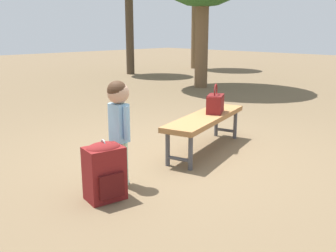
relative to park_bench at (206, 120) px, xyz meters
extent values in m
plane|color=brown|center=(0.40, -0.11, -0.39)|extent=(40.00, 40.00, 0.00)
cube|color=#9E6B3D|center=(0.00, 0.00, 0.03)|extent=(1.65, 0.81, 0.06)
cylinder|color=#47474C|center=(0.64, 0.32, -0.20)|extent=(0.05, 0.05, 0.39)
cylinder|color=#47474C|center=(0.71, 0.05, -0.20)|extent=(0.05, 0.05, 0.39)
cylinder|color=#47474C|center=(-0.71, -0.05, -0.20)|extent=(0.05, 0.05, 0.39)
cylinder|color=#47474C|center=(-0.64, -0.32, -0.20)|extent=(0.05, 0.05, 0.39)
cylinder|color=#47474C|center=(0.67, 0.19, -0.29)|extent=(0.11, 0.28, 0.04)
cylinder|color=#47474C|center=(-0.67, -0.19, -0.29)|extent=(0.11, 0.28, 0.04)
cube|color=maroon|center=(-0.21, -0.02, 0.17)|extent=(0.37, 0.31, 0.22)
cube|color=#561313|center=(-0.21, -0.02, 0.27)|extent=(0.34, 0.30, 0.02)
torus|color=maroon|center=(-0.21, -0.02, 0.33)|extent=(0.18, 0.11, 0.20)
cylinder|color=#B2D8B2|center=(1.40, 0.04, -0.18)|extent=(0.08, 0.08, 0.43)
cylinder|color=#B2D8B2|center=(1.40, 0.14, -0.18)|extent=(0.08, 0.08, 0.43)
ellipsoid|color=white|center=(1.38, 0.04, -0.37)|extent=(0.09, 0.05, 0.04)
ellipsoid|color=white|center=(1.38, 0.14, -0.37)|extent=(0.09, 0.05, 0.04)
cube|color=#8CBFE5|center=(1.40, 0.09, 0.22)|extent=(0.14, 0.16, 0.37)
cylinder|color=#8CBFE5|center=(1.40, -0.02, 0.24)|extent=(0.06, 0.06, 0.31)
cylinder|color=#8CBFE5|center=(1.39, 0.20, 0.24)|extent=(0.06, 0.06, 0.31)
sphere|color=tan|center=(1.40, 0.09, 0.51)|extent=(0.20, 0.20, 0.20)
sphere|color=#3F2819|center=(1.41, 0.09, 0.53)|extent=(0.19, 0.19, 0.19)
cube|color=maroon|center=(1.71, 0.26, -0.15)|extent=(0.37, 0.30, 0.48)
ellipsoid|color=maroon|center=(1.71, 0.26, 0.08)|extent=(0.35, 0.28, 0.11)
cube|color=#4A1010|center=(1.73, 0.39, -0.22)|extent=(0.23, 0.07, 0.22)
cube|color=#4A1010|center=(1.61, 0.14, -0.15)|extent=(0.06, 0.03, 0.41)
cube|color=#4A1010|center=(1.76, 0.12, -0.15)|extent=(0.06, 0.03, 0.41)
torus|color=#B2B2B7|center=(1.71, 0.26, 0.12)|extent=(0.03, 0.08, 0.08)
cylinder|color=#473828|center=(-4.79, -7.20, 1.14)|extent=(0.27, 0.27, 3.07)
cylinder|color=brown|center=(-4.13, -3.53, 0.92)|extent=(0.33, 0.33, 2.63)
cylinder|color=brown|center=(-7.87, -6.95, 1.54)|extent=(0.34, 0.34, 3.87)
camera|label=1|loc=(3.53, 2.86, 1.07)|focal=40.49mm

